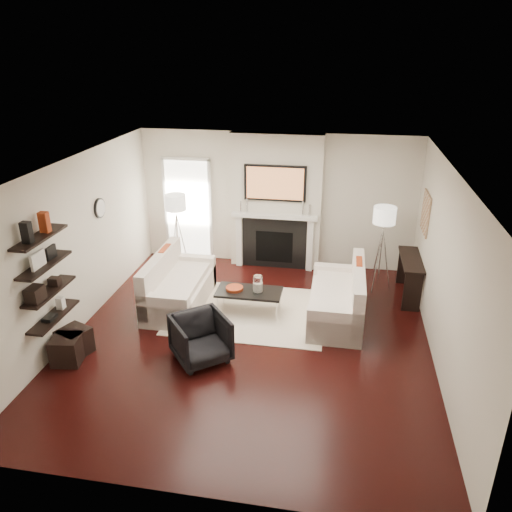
% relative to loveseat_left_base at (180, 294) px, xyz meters
% --- Properties ---
extents(room_envelope, '(6.00, 6.00, 6.00)m').
position_rel_loveseat_left_base_xyz_m(room_envelope, '(1.40, -0.87, 1.14)').
color(room_envelope, black).
rests_on(room_envelope, ground).
extents(chimney_breast, '(1.80, 0.25, 2.70)m').
position_rel_loveseat_left_base_xyz_m(chimney_breast, '(1.40, 2.01, 1.14)').
color(chimney_breast, silver).
rests_on(chimney_breast, floor).
extents(fireplace_surround, '(1.30, 0.02, 1.04)m').
position_rel_loveseat_left_base_xyz_m(fireplace_surround, '(1.40, 1.87, 0.31)').
color(fireplace_surround, black).
rests_on(fireplace_surround, floor).
extents(firebox, '(0.75, 0.02, 0.65)m').
position_rel_loveseat_left_base_xyz_m(firebox, '(1.40, 1.87, 0.24)').
color(firebox, black).
rests_on(firebox, floor).
extents(mantel_pilaster_l, '(0.12, 0.08, 1.10)m').
position_rel_loveseat_left_base_xyz_m(mantel_pilaster_l, '(0.68, 1.84, 0.34)').
color(mantel_pilaster_l, white).
rests_on(mantel_pilaster_l, floor).
extents(mantel_pilaster_r, '(0.12, 0.08, 1.10)m').
position_rel_loveseat_left_base_xyz_m(mantel_pilaster_r, '(2.12, 1.84, 0.34)').
color(mantel_pilaster_r, white).
rests_on(mantel_pilaster_r, floor).
extents(mantel_shelf, '(1.70, 0.18, 0.07)m').
position_rel_loveseat_left_base_xyz_m(mantel_shelf, '(1.40, 1.82, 0.91)').
color(mantel_shelf, white).
rests_on(mantel_shelf, chimney_breast).
extents(tv_body, '(1.20, 0.06, 0.70)m').
position_rel_loveseat_left_base_xyz_m(tv_body, '(1.40, 1.85, 1.57)').
color(tv_body, black).
rests_on(tv_body, chimney_breast).
extents(tv_screen, '(1.10, 0.00, 0.62)m').
position_rel_loveseat_left_base_xyz_m(tv_screen, '(1.40, 1.82, 1.57)').
color(tv_screen, '#BF723F').
rests_on(tv_screen, tv_body).
extents(candlestick_l_tall, '(0.04, 0.04, 0.30)m').
position_rel_loveseat_left_base_xyz_m(candlestick_l_tall, '(0.85, 1.83, 1.09)').
color(candlestick_l_tall, silver).
rests_on(candlestick_l_tall, mantel_shelf).
extents(candlestick_l_short, '(0.04, 0.04, 0.24)m').
position_rel_loveseat_left_base_xyz_m(candlestick_l_short, '(0.72, 1.83, 1.06)').
color(candlestick_l_short, silver).
rests_on(candlestick_l_short, mantel_shelf).
extents(candlestick_r_tall, '(0.04, 0.04, 0.30)m').
position_rel_loveseat_left_base_xyz_m(candlestick_r_tall, '(1.95, 1.83, 1.09)').
color(candlestick_r_tall, silver).
rests_on(candlestick_r_tall, mantel_shelf).
extents(candlestick_r_short, '(0.04, 0.04, 0.24)m').
position_rel_loveseat_left_base_xyz_m(candlestick_r_short, '(2.08, 1.83, 1.06)').
color(candlestick_r_short, silver).
rests_on(candlestick_r_short, mantel_shelf).
extents(hallway_panel, '(0.90, 0.02, 2.10)m').
position_rel_loveseat_left_base_xyz_m(hallway_panel, '(-0.45, 2.11, 0.84)').
color(hallway_panel, white).
rests_on(hallway_panel, floor).
extents(door_trim_l, '(0.06, 0.06, 2.16)m').
position_rel_loveseat_left_base_xyz_m(door_trim_l, '(-0.93, 2.09, 0.84)').
color(door_trim_l, white).
rests_on(door_trim_l, floor).
extents(door_trim_r, '(0.06, 0.06, 2.16)m').
position_rel_loveseat_left_base_xyz_m(door_trim_r, '(0.03, 2.09, 0.84)').
color(door_trim_r, white).
rests_on(door_trim_r, floor).
extents(door_trim_top, '(1.02, 0.06, 0.06)m').
position_rel_loveseat_left_base_xyz_m(door_trim_top, '(-0.45, 2.09, 1.92)').
color(door_trim_top, white).
rests_on(door_trim_top, wall_back).
extents(rug, '(2.60, 2.00, 0.01)m').
position_rel_loveseat_left_base_xyz_m(rug, '(1.23, -0.04, -0.20)').
color(rug, beige).
rests_on(rug, floor).
extents(loveseat_left_base, '(0.85, 1.80, 0.42)m').
position_rel_loveseat_left_base_xyz_m(loveseat_left_base, '(0.00, 0.00, 0.00)').
color(loveseat_left_base, silver).
rests_on(loveseat_left_base, floor).
extents(loveseat_left_back, '(0.18, 1.80, 0.80)m').
position_rel_loveseat_left_base_xyz_m(loveseat_left_back, '(-0.33, 0.00, 0.32)').
color(loveseat_left_back, silver).
rests_on(loveseat_left_back, floor).
extents(loveseat_left_arm_n, '(0.85, 0.18, 0.60)m').
position_rel_loveseat_left_base_xyz_m(loveseat_left_arm_n, '(0.00, -0.81, 0.09)').
color(loveseat_left_arm_n, silver).
rests_on(loveseat_left_arm_n, floor).
extents(loveseat_left_arm_s, '(0.85, 0.18, 0.60)m').
position_rel_loveseat_left_base_xyz_m(loveseat_left_arm_s, '(0.00, 0.81, 0.09)').
color(loveseat_left_arm_s, silver).
rests_on(loveseat_left_arm_s, floor).
extents(loveseat_left_cushion, '(0.63, 1.44, 0.10)m').
position_rel_loveseat_left_base_xyz_m(loveseat_left_cushion, '(0.05, 0.00, 0.26)').
color(loveseat_left_cushion, silver).
rests_on(loveseat_left_cushion, loveseat_left_base).
extents(pillow_left_orange, '(0.10, 0.42, 0.42)m').
position_rel_loveseat_left_base_xyz_m(pillow_left_orange, '(-0.33, 0.30, 0.52)').
color(pillow_left_orange, '#9A3213').
rests_on(pillow_left_orange, loveseat_left_cushion).
extents(pillow_left_charcoal, '(0.10, 0.40, 0.40)m').
position_rel_loveseat_left_base_xyz_m(pillow_left_charcoal, '(-0.33, -0.30, 0.51)').
color(pillow_left_charcoal, black).
rests_on(pillow_left_charcoal, loveseat_left_cushion).
extents(loveseat_right_base, '(0.85, 1.80, 0.42)m').
position_rel_loveseat_left_base_xyz_m(loveseat_right_base, '(2.70, 0.01, 0.00)').
color(loveseat_right_base, silver).
rests_on(loveseat_right_base, floor).
extents(loveseat_right_back, '(0.18, 1.80, 0.80)m').
position_rel_loveseat_left_base_xyz_m(loveseat_right_back, '(3.04, 0.01, 0.32)').
color(loveseat_right_back, silver).
rests_on(loveseat_right_back, floor).
extents(loveseat_right_arm_n, '(0.85, 0.18, 0.60)m').
position_rel_loveseat_left_base_xyz_m(loveseat_right_arm_n, '(2.70, -0.80, 0.09)').
color(loveseat_right_arm_n, silver).
rests_on(loveseat_right_arm_n, floor).
extents(loveseat_right_arm_s, '(0.85, 0.18, 0.60)m').
position_rel_loveseat_left_base_xyz_m(loveseat_right_arm_s, '(2.70, 0.82, 0.09)').
color(loveseat_right_arm_s, silver).
rests_on(loveseat_right_arm_s, floor).
extents(loveseat_right_cushion, '(0.63, 1.44, 0.10)m').
position_rel_loveseat_left_base_xyz_m(loveseat_right_cushion, '(2.65, 0.01, 0.26)').
color(loveseat_right_cushion, silver).
rests_on(loveseat_right_cushion, loveseat_right_base).
extents(pillow_right_orange, '(0.10, 0.42, 0.42)m').
position_rel_loveseat_left_base_xyz_m(pillow_right_orange, '(3.04, 0.31, 0.52)').
color(pillow_right_orange, '#9A3213').
rests_on(pillow_right_orange, loveseat_right_cushion).
extents(pillow_right_charcoal, '(0.10, 0.40, 0.40)m').
position_rel_loveseat_left_base_xyz_m(pillow_right_charcoal, '(3.04, -0.29, 0.51)').
color(pillow_right_charcoal, black).
rests_on(pillow_right_charcoal, loveseat_right_cushion).
extents(coffee_table, '(1.10, 0.55, 0.04)m').
position_rel_loveseat_left_base_xyz_m(coffee_table, '(1.25, -0.07, 0.19)').
color(coffee_table, black).
rests_on(coffee_table, floor).
extents(coffee_leg_nw, '(0.02, 0.02, 0.38)m').
position_rel_loveseat_left_base_xyz_m(coffee_leg_nw, '(0.75, -0.29, -0.02)').
color(coffee_leg_nw, silver).
rests_on(coffee_leg_nw, floor).
extents(coffee_leg_ne, '(0.02, 0.02, 0.38)m').
position_rel_loveseat_left_base_xyz_m(coffee_leg_ne, '(1.75, -0.29, -0.02)').
color(coffee_leg_ne, silver).
rests_on(coffee_leg_ne, floor).
extents(coffee_leg_sw, '(0.02, 0.02, 0.38)m').
position_rel_loveseat_left_base_xyz_m(coffee_leg_sw, '(0.75, 0.15, -0.02)').
color(coffee_leg_sw, silver).
rests_on(coffee_leg_sw, floor).
extents(coffee_leg_se, '(0.02, 0.02, 0.38)m').
position_rel_loveseat_left_base_xyz_m(coffee_leg_se, '(1.75, 0.15, -0.02)').
color(coffee_leg_se, silver).
rests_on(coffee_leg_se, floor).
extents(hurricane_glass, '(0.16, 0.16, 0.29)m').
position_rel_loveseat_left_base_xyz_m(hurricane_glass, '(1.40, -0.07, 0.35)').
color(hurricane_glass, white).
rests_on(hurricane_glass, coffee_table).
extents(hurricane_candle, '(0.11, 0.11, 0.17)m').
position_rel_loveseat_left_base_xyz_m(hurricane_candle, '(1.40, -0.07, 0.29)').
color(hurricane_candle, white).
rests_on(hurricane_candle, coffee_table).
extents(copper_bowl, '(0.29, 0.29, 0.05)m').
position_rel_loveseat_left_base_xyz_m(copper_bowl, '(1.00, -0.07, 0.24)').
color(copper_bowl, '#CB4621').
rests_on(copper_bowl, coffee_table).
extents(armchair, '(1.00, 0.99, 0.75)m').
position_rel_loveseat_left_base_xyz_m(armchair, '(0.81, -1.53, 0.17)').
color(armchair, black).
rests_on(armchair, floor).
extents(lamp_left_post, '(0.02, 0.02, 1.20)m').
position_rel_loveseat_left_base_xyz_m(lamp_left_post, '(-0.45, 1.34, 0.39)').
color(lamp_left_post, silver).
rests_on(lamp_left_post, floor).
extents(lamp_left_shade, '(0.40, 0.40, 0.30)m').
position_rel_loveseat_left_base_xyz_m(lamp_left_shade, '(-0.45, 1.34, 1.24)').
color(lamp_left_shade, white).
rests_on(lamp_left_shade, lamp_left_post).
extents(lamp_left_leg_a, '(0.25, 0.02, 1.23)m').
position_rel_loveseat_left_base_xyz_m(lamp_left_leg_a, '(-0.34, 1.34, 0.39)').
color(lamp_left_leg_a, silver).
rests_on(lamp_left_leg_a, floor).
extents(lamp_left_leg_b, '(0.14, 0.22, 1.23)m').
position_rel_loveseat_left_base_xyz_m(lamp_left_leg_b, '(-0.51, 1.44, 0.39)').
color(lamp_left_leg_b, silver).
rests_on(lamp_left_leg_b, floor).
extents(lamp_left_leg_c, '(0.14, 0.22, 1.23)m').
position_rel_loveseat_left_base_xyz_m(lamp_left_leg_c, '(-0.51, 1.25, 0.39)').
color(lamp_left_leg_c, silver).
rests_on(lamp_left_leg_c, floor).
extents(lamp_right_post, '(0.02, 0.02, 1.20)m').
position_rel_loveseat_left_base_xyz_m(lamp_right_post, '(3.45, 1.24, 0.39)').
color(lamp_right_post, silver).
rests_on(lamp_right_post, floor).
extents(lamp_right_shade, '(0.40, 0.40, 0.30)m').
position_rel_loveseat_left_base_xyz_m(lamp_right_shade, '(3.45, 1.24, 1.24)').
color(lamp_right_shade, white).
rests_on(lamp_right_shade, lamp_right_post).
extents(lamp_right_leg_a, '(0.25, 0.02, 1.23)m').
position_rel_loveseat_left_base_xyz_m(lamp_right_leg_a, '(3.56, 1.24, 0.39)').
color(lamp_right_leg_a, silver).
rests_on(lamp_right_leg_a, floor).
extents(lamp_right_leg_b, '(0.14, 0.22, 1.23)m').
position_rel_loveseat_left_base_xyz_m(lamp_right_leg_b, '(3.39, 1.34, 0.39)').
color(lamp_right_leg_b, silver).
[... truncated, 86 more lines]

